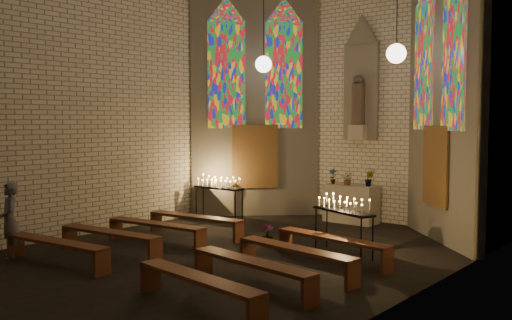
% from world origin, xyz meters
% --- Properties ---
extents(floor, '(12.00, 12.00, 0.00)m').
position_xyz_m(floor, '(0.00, 0.00, 0.00)').
color(floor, black).
rests_on(floor, ground).
extents(room, '(8.22, 12.43, 7.00)m').
position_xyz_m(room, '(-0.00, 3.37, 3.72)').
color(room, '#EFE3C8').
rests_on(room, ground).
extents(altar, '(1.40, 0.60, 1.00)m').
position_xyz_m(altar, '(0.00, 5.45, 0.50)').
color(altar, beige).
rests_on(altar, ground).
extents(flower_vase_left, '(0.25, 0.19, 0.42)m').
position_xyz_m(flower_vase_left, '(-0.55, 5.42, 1.21)').
color(flower_vase_left, '#4C723F').
rests_on(flower_vase_left, altar).
extents(flower_vase_center, '(0.37, 0.34, 0.34)m').
position_xyz_m(flower_vase_center, '(-0.04, 5.35, 1.17)').
color(flower_vase_center, '#4C723F').
rests_on(flower_vase_center, altar).
extents(flower_vase_right, '(0.24, 0.20, 0.41)m').
position_xyz_m(flower_vase_right, '(0.51, 5.49, 1.20)').
color(flower_vase_right, '#4C723F').
rests_on(flower_vase_right, altar).
extents(aisle_flower_pot, '(0.32, 0.32, 0.45)m').
position_xyz_m(aisle_flower_pot, '(0.00, 1.90, 0.22)').
color(aisle_flower_pot, '#4C723F').
rests_on(aisle_flower_pot, ground).
extents(votive_stand_left, '(1.54, 0.40, 1.13)m').
position_xyz_m(votive_stand_left, '(-2.99, 3.50, 0.97)').
color(votive_stand_left, black).
rests_on(votive_stand_left, ground).
extents(votive_stand_right, '(1.58, 0.88, 1.14)m').
position_xyz_m(votive_stand_right, '(1.75, 2.16, 0.98)').
color(votive_stand_right, black).
rests_on(votive_stand_right, ground).
extents(pew_left_0, '(2.57, 0.65, 0.49)m').
position_xyz_m(pew_left_0, '(-1.89, 1.55, 0.40)').
color(pew_left_0, '#4E2716').
rests_on(pew_left_0, ground).
extents(pew_right_0, '(2.57, 0.65, 0.49)m').
position_xyz_m(pew_right_0, '(1.89, 1.55, 0.40)').
color(pew_right_0, '#4E2716').
rests_on(pew_right_0, ground).
extents(pew_left_1, '(2.57, 0.65, 0.49)m').
position_xyz_m(pew_left_1, '(-1.89, 0.35, 0.40)').
color(pew_left_1, '#4E2716').
rests_on(pew_left_1, ground).
extents(pew_right_1, '(2.57, 0.65, 0.49)m').
position_xyz_m(pew_right_1, '(1.89, 0.35, 0.40)').
color(pew_right_1, '#4E2716').
rests_on(pew_right_1, ground).
extents(pew_left_2, '(2.57, 0.65, 0.49)m').
position_xyz_m(pew_left_2, '(-1.89, -0.85, 0.40)').
color(pew_left_2, '#4E2716').
rests_on(pew_left_2, ground).
extents(pew_right_2, '(2.57, 0.65, 0.49)m').
position_xyz_m(pew_right_2, '(1.89, -0.85, 0.40)').
color(pew_right_2, '#4E2716').
rests_on(pew_right_2, ground).
extents(pew_left_3, '(2.57, 0.65, 0.49)m').
position_xyz_m(pew_left_3, '(-1.89, -2.05, 0.40)').
color(pew_left_3, '#4E2716').
rests_on(pew_left_3, ground).
extents(pew_right_3, '(2.57, 0.65, 0.49)m').
position_xyz_m(pew_right_3, '(1.89, -2.05, 0.40)').
color(pew_right_3, '#4E2716').
rests_on(pew_right_3, ground).
extents(visitor, '(0.64, 0.54, 1.49)m').
position_xyz_m(visitor, '(-3.22, -2.25, 0.75)').
color(visitor, '#555560').
rests_on(visitor, ground).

